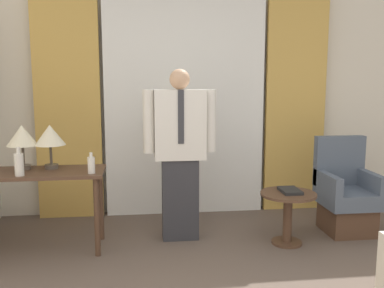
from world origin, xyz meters
The scene contains 13 objects.
wall_back centered at (0.00, 3.04, 1.35)m, with size 10.00×0.06×2.70m.
curtain_sheer_center centered at (0.00, 2.91, 1.29)m, with size 1.84×0.06×2.58m.
curtain_drape_left centered at (-1.32, 2.91, 1.29)m, with size 0.72×0.06×2.58m.
curtain_drape_right centered at (1.32, 2.91, 1.29)m, with size 0.72×0.06×2.58m.
desk centered at (-1.48, 1.94, 0.63)m, with size 1.23×0.53×0.75m.
table_lamp_left centered at (-1.60, 2.05, 1.05)m, with size 0.28×0.28×0.41m.
table_lamp_right centered at (-1.35, 2.05, 1.05)m, with size 0.28×0.28×0.41m.
bottle_near_edge centered at (-1.57, 1.77, 0.85)m, with size 0.08×0.08×0.25m.
bottle_by_lamp centered at (-0.96, 1.79, 0.83)m, with size 0.06×0.06×0.19m.
person centered at (-0.14, 2.08, 0.90)m, with size 0.71×0.23×1.67m.
armchair centered at (1.59, 2.07, 0.36)m, with size 0.54×0.55×0.98m.
side_table centered at (0.87, 1.81, 0.34)m, with size 0.53×0.53×0.51m.
book centered at (0.89, 1.83, 0.52)m, with size 0.18×0.26×0.03m.
Camera 1 is at (-0.53, -2.00, 1.58)m, focal length 40.00 mm.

